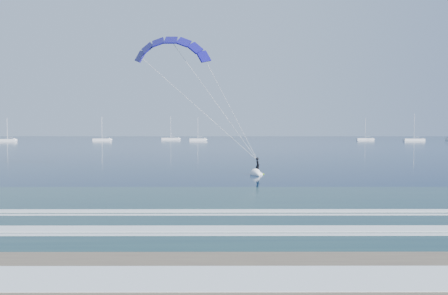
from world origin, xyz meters
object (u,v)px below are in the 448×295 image
at_px(kitesurfer_rig, 211,97).
at_px(sailboat_2, 171,139).
at_px(sailboat_5, 414,140).
at_px(sailboat_1, 102,140).
at_px(sailboat_4, 365,139).
at_px(sailboat_3, 198,139).
at_px(sailboat_0, 7,140).

bearing_deg(kitesurfer_rig, sailboat_2, 98.61).
height_order(kitesurfer_rig, sailboat_5, kitesurfer_rig).
relative_size(sailboat_1, sailboat_4, 1.01).
distance_m(sailboat_2, sailboat_4, 108.32).
relative_size(sailboat_2, sailboat_3, 1.18).
distance_m(sailboat_1, sailboat_4, 139.41).
relative_size(sailboat_2, sailboat_5, 1.01).
xyz_separation_m(sailboat_1, sailboat_4, (138.90, 11.89, -0.00)).
distance_m(sailboat_1, sailboat_3, 48.92).
bearing_deg(sailboat_2, sailboat_3, -55.86).
distance_m(sailboat_3, sailboat_5, 109.26).
distance_m(sailboat_4, sailboat_5, 24.55).
relative_size(sailboat_0, sailboat_4, 0.91).
relative_size(kitesurfer_rig, sailboat_1, 1.16).
bearing_deg(sailboat_2, sailboat_1, -139.76).
bearing_deg(sailboat_4, sailboat_3, -173.26).
distance_m(sailboat_0, sailboat_5, 198.70).
bearing_deg(sailboat_4, sailboat_5, -38.70).
xyz_separation_m(sailboat_3, sailboat_4, (90.00, 10.63, 0.00)).
xyz_separation_m(sailboat_1, sailboat_2, (31.61, 26.75, 0.01)).
xyz_separation_m(sailboat_0, sailboat_5, (198.38, 11.41, 0.02)).
bearing_deg(sailboat_3, kitesurfer_rig, -85.96).
height_order(kitesurfer_rig, sailboat_2, kitesurfer_rig).
height_order(kitesurfer_rig, sailboat_3, kitesurfer_rig).
xyz_separation_m(sailboat_1, sailboat_3, (48.90, 1.25, -0.00)).
height_order(kitesurfer_rig, sailboat_4, kitesurfer_rig).
xyz_separation_m(sailboat_3, sailboat_5, (109.16, -4.72, 0.01)).
xyz_separation_m(sailboat_0, sailboat_2, (71.92, 41.62, 0.02)).
bearing_deg(sailboat_1, sailboat_3, 1.47).
height_order(sailboat_0, sailboat_1, sailboat_1).
xyz_separation_m(sailboat_2, sailboat_5, (126.45, -30.22, -0.00)).
height_order(kitesurfer_rig, sailboat_0, kitesurfer_rig).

